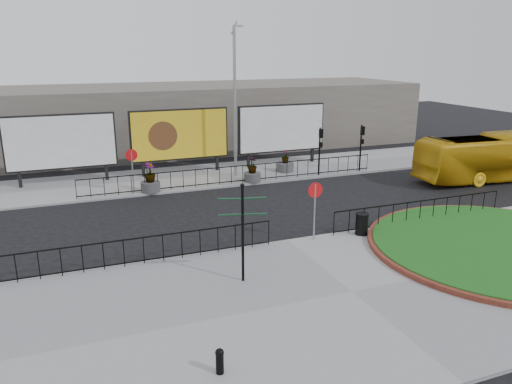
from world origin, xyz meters
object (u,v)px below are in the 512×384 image
bus (495,157)px  planter_c (285,164)px  litter_bin (362,224)px  planter_b (252,173)px  billboard_mid (180,135)px  bollard (220,360)px  fingerpost_sign (243,223)px  planter_a (150,181)px  lamp_post (235,100)px

bus → planter_c: bearing=65.1°
litter_bin → planter_b: planter_b is taller
litter_bin → planter_c: (1.70, 11.60, -0.02)m
billboard_mid → bollard: billboard_mid is taller
planter_b → planter_c: size_ratio=1.05×
fingerpost_sign → litter_bin: size_ratio=3.67×
planter_a → planter_c: 9.12m
planter_a → planter_c: (8.98, 1.60, -0.15)m
planter_a → planter_b: bearing=0.0°
billboard_mid → planter_c: billboard_mid is taller
fingerpost_sign → bollard: bearing=-97.1°
fingerpost_sign → bollard: 5.41m
planter_c → planter_b: bearing=-151.1°
fingerpost_sign → billboard_mid: bearing=103.6°
lamp_post → planter_a: bearing=-164.0°
billboard_mid → lamp_post: (3.01, -1.97, 2.23)m
litter_bin → lamp_post: bearing=98.3°
bollard → planter_a: 16.96m
bus → planter_c: bus is taller
bollard → planter_b: (7.33, 16.91, 0.16)m
fingerpost_sign → bollard: fingerpost_sign is taller
lamp_post → litter_bin: bearing=-81.7°
bollard → planter_b: 18.43m
bus → planter_b: 14.88m
lamp_post → planter_c: lamp_post is taller
lamp_post → planter_a: 7.11m
litter_bin → bus: 14.01m
billboard_mid → litter_bin: (4.70, -13.57, -2.00)m
bus → planter_c: size_ratio=7.14×
billboard_mid → fingerpost_sign: billboard_mid is taller
planter_a → billboard_mid: bearing=54.2°
billboard_mid → litter_bin: billboard_mid is taller
billboard_mid → bollard: (-3.83, -20.48, -2.11)m
fingerpost_sign → litter_bin: bearing=39.6°
fingerpost_sign → planter_a: bearing=114.0°
billboard_mid → fingerpost_sign: size_ratio=1.78×
bollard → planter_b: planter_b is taller
planter_b → billboard_mid: bearing=134.4°
billboard_mid → planter_b: 5.37m
billboard_mid → litter_bin: bearing=-70.9°
bollard → litter_bin: litter_bin is taller
lamp_post → planter_a: size_ratio=5.57×
litter_bin → bollard: bearing=-141.0°
bollard → planter_a: (1.25, 16.91, 0.23)m
bus → planter_a: (-20.20, 4.64, -0.70)m
fingerpost_sign → planter_b: size_ratio=2.30×
planter_a → planter_c: size_ratio=1.16×
litter_bin → planter_a: size_ratio=0.57×
bollard → bus: (21.45, 12.27, 0.93)m
lamp_post → bollard: (-6.83, -18.51, -4.33)m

